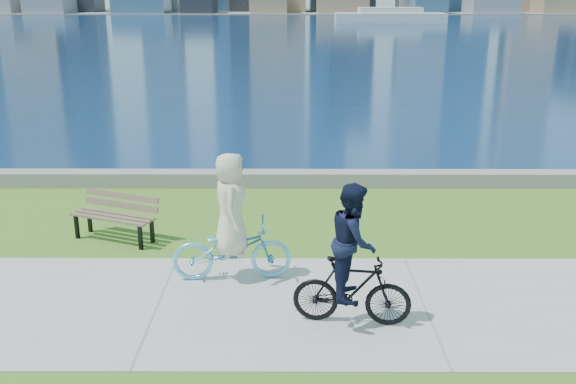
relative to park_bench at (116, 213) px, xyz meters
name	(u,v)px	position (x,y,z in m)	size (l,w,h in m)	color
ground	(158,306)	(1.30, -2.73, -0.52)	(320.00, 320.00, 0.00)	#3B691B
concrete_path	(158,305)	(1.30, -2.73, -0.51)	(80.00, 3.50, 0.02)	#A1A19C
seawall	(208,179)	(1.30, 3.47, -0.35)	(90.00, 0.50, 0.35)	gray
bay_water	(274,28)	(1.30, 69.27, -0.52)	(320.00, 131.00, 0.01)	#0B244A
far_shore	(281,12)	(1.30, 127.27, -0.46)	(320.00, 30.00, 0.12)	slate
ferry_far	(390,16)	(17.37, 82.74, 0.35)	(15.47, 4.42, 2.10)	silver
park_bench	(116,213)	(0.00, 0.00, 0.00)	(1.74, 1.16, 0.85)	black
cyclist_woman	(231,233)	(2.34, -1.78, 0.28)	(0.82, 1.97, 2.11)	#60C5EB
cyclist_man	(353,266)	(4.15, -3.25, 0.37)	(0.71, 1.71, 2.06)	black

